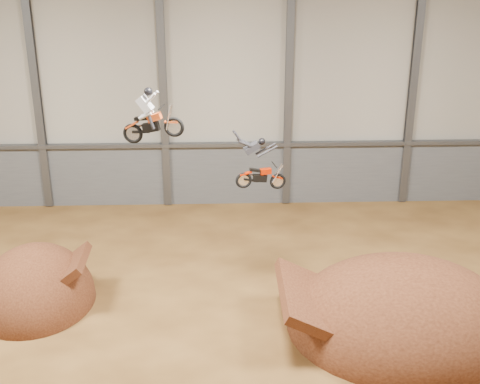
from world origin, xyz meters
name	(u,v)px	position (x,y,z in m)	size (l,w,h in m)	color
floor	(233,366)	(0.00, 0.00, 0.00)	(40.00, 40.00, 0.00)	#503215
back_wall	(226,81)	(0.00, 15.00, 7.00)	(40.00, 0.10, 14.00)	#A6A193
lower_band_back	(227,174)	(0.00, 14.90, 1.75)	(39.80, 0.18, 3.50)	#575A5F
steel_rail	(227,145)	(0.00, 14.75, 3.55)	(39.80, 0.35, 0.20)	#47494F
steel_column_1	(35,84)	(-10.00, 14.80, 7.00)	(0.40, 0.36, 13.90)	#47494F
steel_column_2	(163,83)	(-3.33, 14.80, 7.00)	(0.40, 0.36, 13.90)	#47494F
steel_column_3	(289,82)	(3.33, 14.80, 7.00)	(0.40, 0.36, 13.90)	#47494F
steel_column_4	(413,81)	(10.00, 14.80, 7.00)	(0.40, 0.36, 13.90)	#47494F
takeoff_ramp	(37,302)	(-8.23, 4.61, 0.00)	(4.92, 5.68, 4.92)	#3C1B0F
landing_ramp	(402,328)	(6.79, 2.22, 0.00)	(9.18, 8.12, 5.29)	#3C1B0F
fmx_rider_a	(154,112)	(-2.69, 3.11, 8.70)	(2.31, 0.88, 2.09)	#CD4818
fmx_rider_b	(260,161)	(1.25, 5.31, 6.01)	(2.80, 0.80, 2.40)	#A91A00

